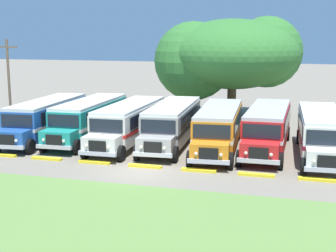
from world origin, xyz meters
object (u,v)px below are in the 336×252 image
(parked_bus_slot_2, at_px, (129,122))
(parked_bus_slot_6, at_px, (321,131))
(parked_bus_slot_4, at_px, (219,126))
(utility_pole, at_px, (9,83))
(parked_bus_slot_0, at_px, (46,117))
(broad_shade_tree, at_px, (230,55))
(parked_bus_slot_5, at_px, (268,126))
(parked_bus_slot_3, at_px, (172,122))
(parked_bus_slot_1, at_px, (89,117))

(parked_bus_slot_2, height_order, parked_bus_slot_6, same)
(parked_bus_slot_4, xyz_separation_m, utility_pole, (-17.14, 1.69, 2.31))
(parked_bus_slot_0, bearing_deg, broad_shade_tree, 133.48)
(parked_bus_slot_2, bearing_deg, parked_bus_slot_5, 94.20)
(parked_bus_slot_2, relative_size, utility_pole, 1.49)
(utility_pole, bearing_deg, parked_bus_slot_6, -3.99)
(parked_bus_slot_3, bearing_deg, parked_bus_slot_4, 75.08)
(parked_bus_slot_3, bearing_deg, parked_bus_slot_2, -81.72)
(parked_bus_slot_1, relative_size, utility_pole, 1.49)
(parked_bus_slot_0, relative_size, utility_pole, 1.50)
(parked_bus_slot_3, distance_m, utility_pole, 13.94)
(parked_bus_slot_5, xyz_separation_m, parked_bus_slot_6, (3.40, -0.86, 0.00))
(parked_bus_slot_4, bearing_deg, utility_pole, -100.30)
(broad_shade_tree, xyz_separation_m, utility_pole, (-15.78, -11.08, -1.91))
(parked_bus_slot_3, height_order, utility_pole, utility_pole)
(parked_bus_slot_5, relative_size, parked_bus_slot_6, 0.99)
(parked_bus_slot_6, bearing_deg, utility_pole, -97.13)
(parked_bus_slot_1, distance_m, broad_shade_tree, 15.25)
(parked_bus_slot_0, height_order, utility_pole, utility_pole)
(parked_bus_slot_1, distance_m, parked_bus_slot_5, 13.03)
(parked_bus_slot_4, distance_m, parked_bus_slot_5, 3.26)
(parked_bus_slot_1, bearing_deg, parked_bus_slot_5, 88.01)
(parked_bus_slot_0, relative_size, parked_bus_slot_6, 1.00)
(parked_bus_slot_5, bearing_deg, parked_bus_slot_3, -88.00)
(parked_bus_slot_2, relative_size, parked_bus_slot_3, 0.99)
(parked_bus_slot_6, bearing_deg, broad_shade_tree, -151.33)
(broad_shade_tree, bearing_deg, parked_bus_slot_3, -99.70)
(parked_bus_slot_2, xyz_separation_m, parked_bus_slot_3, (2.98, 0.65, 0.00))
(parked_bus_slot_0, distance_m, parked_bus_slot_1, 3.21)
(parked_bus_slot_0, distance_m, parked_bus_slot_4, 13.00)
(parked_bus_slot_1, relative_size, parked_bus_slot_6, 1.00)
(parked_bus_slot_4, bearing_deg, parked_bus_slot_3, -105.55)
(parked_bus_slot_1, height_order, parked_bus_slot_3, same)
(parked_bus_slot_0, relative_size, parked_bus_slot_2, 1.01)
(parked_bus_slot_3, distance_m, parked_bus_slot_5, 6.58)
(parked_bus_slot_3, distance_m, broad_shade_tree, 13.00)
(parked_bus_slot_3, xyz_separation_m, parked_bus_slot_6, (9.97, -0.62, 0.00))
(utility_pole, bearing_deg, parked_bus_slot_1, -6.60)
(parked_bus_slot_6, bearing_deg, parked_bus_slot_0, -93.16)
(parked_bus_slot_1, distance_m, parked_bus_slot_2, 3.58)
(parked_bus_slot_0, relative_size, broad_shade_tree, 0.84)
(parked_bus_slot_0, bearing_deg, parked_bus_slot_2, 85.57)
(parked_bus_slot_6, bearing_deg, parked_bus_slot_2, -92.99)
(parked_bus_slot_6, bearing_deg, parked_bus_slot_1, -95.97)
(parked_bus_slot_5, height_order, parked_bus_slot_6, same)
(parked_bus_slot_1, height_order, broad_shade_tree, broad_shade_tree)
(parked_bus_slot_3, distance_m, parked_bus_slot_4, 3.50)
(parked_bus_slot_3, xyz_separation_m, broad_shade_tree, (2.07, 12.12, 4.22))
(parked_bus_slot_4, bearing_deg, broad_shade_tree, -178.58)
(parked_bus_slot_0, bearing_deg, parked_bus_slot_6, 85.89)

